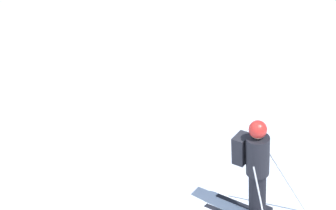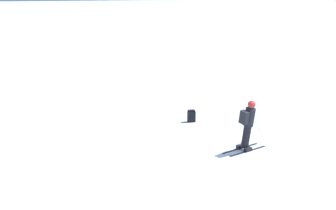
# 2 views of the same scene
# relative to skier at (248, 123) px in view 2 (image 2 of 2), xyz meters

# --- Properties ---
(ground_plane) EXTENTS (300.00, 300.00, 0.00)m
(ground_plane) POSITION_rel_skier_xyz_m (-1.29, 0.03, -1.01)
(ground_plane) COLOR white
(skier) EXTENTS (1.35, 1.73, 1.82)m
(skier) POSITION_rel_skier_xyz_m (0.00, 0.00, 0.00)
(skier) COLOR black
(skier) RESTS_ON ground
(spare_backpack) EXTENTS (0.22, 0.30, 0.50)m
(spare_backpack) POSITION_rel_skier_xyz_m (3.83, 0.80, -0.76)
(spare_backpack) COLOR black
(spare_backpack) RESTS_ON ground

